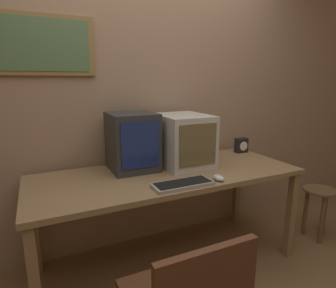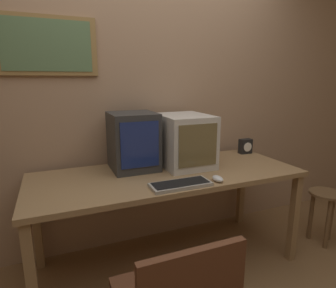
{
  "view_description": "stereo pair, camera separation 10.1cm",
  "coord_description": "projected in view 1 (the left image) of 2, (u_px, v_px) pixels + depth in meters",
  "views": [
    {
      "loc": [
        -0.85,
        -0.96,
        1.43
      ],
      "look_at": [
        0.0,
        0.83,
        0.98
      ],
      "focal_mm": 30.0,
      "sensor_mm": 36.0,
      "label": 1
    },
    {
      "loc": [
        -0.76,
        -1.0,
        1.43
      ],
      "look_at": [
        0.0,
        0.83,
        0.98
      ],
      "focal_mm": 30.0,
      "sensor_mm": 36.0,
      "label": 2
    }
  ],
  "objects": [
    {
      "name": "monitor_left",
      "position": [
        132.0,
        142.0,
        2.12
      ],
      "size": [
        0.34,
        0.36,
        0.43
      ],
      "color": "#333333",
      "rests_on": "desk"
    },
    {
      "name": "desk",
      "position": [
        168.0,
        181.0,
        2.1
      ],
      "size": [
        1.98,
        0.77,
        0.76
      ],
      "color": "#99754C",
      "rests_on": "ground_plane"
    },
    {
      "name": "mouse_near_keyboard",
      "position": [
        219.0,
        178.0,
        1.91
      ],
      "size": [
        0.06,
        0.1,
        0.04
      ],
      "color": "silver",
      "rests_on": "desk"
    },
    {
      "name": "side_stool",
      "position": [
        319.0,
        203.0,
        2.54
      ],
      "size": [
        0.28,
        0.28,
        0.48
      ],
      "color": "brown",
      "rests_on": "ground_plane"
    },
    {
      "name": "keyboard_main",
      "position": [
        183.0,
        184.0,
        1.82
      ],
      "size": [
        0.4,
        0.16,
        0.03
      ],
      "color": "#A8A399",
      "rests_on": "desk"
    },
    {
      "name": "desk_clock",
      "position": [
        241.0,
        145.0,
        2.65
      ],
      "size": [
        0.12,
        0.07,
        0.14
      ],
      "color": "black",
      "rests_on": "desk"
    },
    {
      "name": "wall_back",
      "position": [
        144.0,
        95.0,
        2.37
      ],
      "size": [
        8.0,
        0.08,
        2.6
      ],
      "color": "tan",
      "rests_on": "ground_plane"
    },
    {
      "name": "monitor_right",
      "position": [
        183.0,
        140.0,
        2.23
      ],
      "size": [
        0.37,
        0.46,
        0.41
      ],
      "color": "beige",
      "rests_on": "desk"
    }
  ]
}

